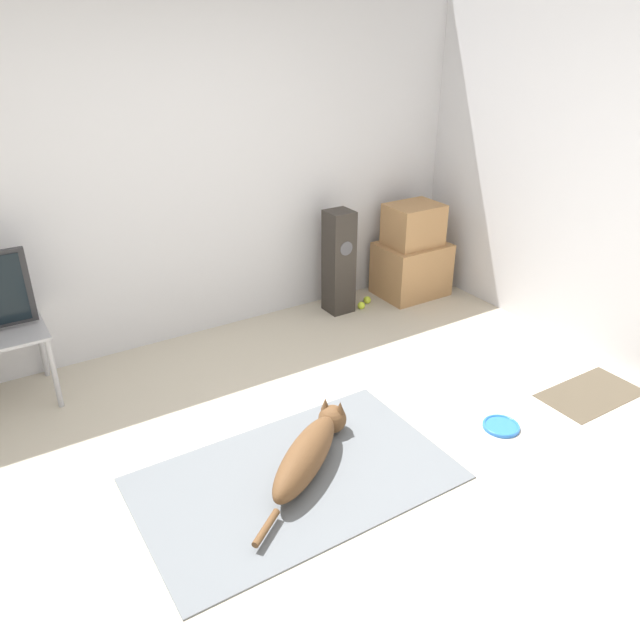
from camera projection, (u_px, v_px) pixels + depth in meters
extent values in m
plane|color=#BCB29E|center=(315.00, 487.00, 3.42)|extent=(12.00, 12.00, 0.00)
cube|color=silver|center=(160.00, 177.00, 4.44)|extent=(8.00, 0.06, 2.55)
cube|color=slate|center=(295.00, 478.00, 3.47)|extent=(1.72, 1.06, 0.01)
ellipsoid|color=brown|center=(305.00, 457.00, 3.45)|extent=(0.72, 0.60, 0.23)
sphere|color=brown|center=(332.00, 419.00, 3.81)|extent=(0.17, 0.17, 0.17)
cone|color=brown|center=(325.00, 404.00, 3.79)|extent=(0.06, 0.06, 0.08)
cone|color=brown|center=(340.00, 407.00, 3.76)|extent=(0.06, 0.06, 0.08)
cylinder|color=brown|center=(266.00, 528.00, 3.07)|extent=(0.22, 0.17, 0.04)
cylinder|color=blue|center=(501.00, 426.00, 3.90)|extent=(0.23, 0.23, 0.02)
torus|color=blue|center=(501.00, 426.00, 3.89)|extent=(0.23, 0.23, 0.02)
cube|color=#A87A4C|center=(411.00, 269.00, 5.64)|extent=(0.60, 0.47, 0.48)
cube|color=#A87A4C|center=(414.00, 225.00, 5.45)|extent=(0.46, 0.36, 0.36)
cube|color=#2D2823|center=(339.00, 262.00, 5.23)|extent=(0.21, 0.21, 0.89)
cylinder|color=#4C4C51|center=(346.00, 249.00, 5.08)|extent=(0.12, 0.00, 0.12)
cylinder|color=#A8A8AD|center=(54.00, 374.00, 4.00)|extent=(0.04, 0.04, 0.50)
cylinder|color=#A8A8AD|center=(41.00, 344.00, 4.35)|extent=(0.04, 0.04, 0.50)
sphere|color=#C6E033|center=(361.00, 305.00, 5.43)|extent=(0.07, 0.07, 0.07)
sphere|color=#C6E033|center=(367.00, 300.00, 5.53)|extent=(0.07, 0.07, 0.07)
cube|color=#4C4233|center=(591.00, 394.00, 4.24)|extent=(0.71, 0.40, 0.01)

